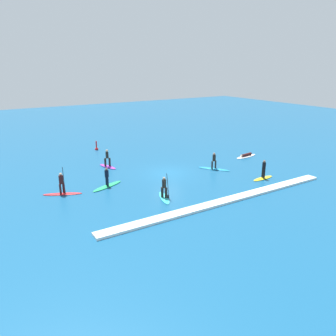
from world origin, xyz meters
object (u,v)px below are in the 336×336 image
object	(u,v)px
surfer_on_purple_board	(108,163)
surfer_on_green_board	(107,182)
surfer_on_yellow_board	(263,174)
surfer_on_white_board	(246,156)
surfer_on_red_board	(62,188)
marker_buoy	(97,148)
surfer_on_blue_board	(214,165)
surfer_on_teal_board	(164,192)

from	to	relation	value
surfer_on_purple_board	surfer_on_green_board	world-z (taller)	surfer_on_purple_board
surfer_on_yellow_board	surfer_on_white_board	bearing A→B (deg)	53.29
surfer_on_red_board	marker_buoy	xyz separation A→B (m)	(7.62, 12.60, -0.35)
surfer_on_blue_board	surfer_on_green_board	size ratio (longest dim) A/B	0.92
surfer_on_purple_board	surfer_on_red_board	distance (m)	7.90
surfer_on_purple_board	surfer_on_green_board	distance (m)	5.83
surfer_on_white_board	surfer_on_yellow_board	distance (m)	7.70
marker_buoy	surfer_on_purple_board	bearing A→B (deg)	-102.15
marker_buoy	surfer_on_white_board	bearing A→B (deg)	-42.17
surfer_on_blue_board	surfer_on_green_board	xyz separation A→B (m)	(-10.98, 1.00, -0.05)
surfer_on_white_board	surfer_on_green_board	xyz separation A→B (m)	(-17.19, -0.76, 0.26)
surfer_on_green_board	surfer_on_teal_board	bearing A→B (deg)	96.95
surfer_on_green_board	marker_buoy	bearing A→B (deg)	-129.88
surfer_on_white_board	surfer_on_green_board	world-z (taller)	surfer_on_green_board
marker_buoy	surfer_on_teal_board	bearing A→B (deg)	-93.37
surfer_on_purple_board	surfer_on_yellow_board	size ratio (longest dim) A/B	1.03
surfer_on_teal_board	surfer_on_purple_board	world-z (taller)	surfer_on_teal_board
surfer_on_yellow_board	surfer_on_blue_board	bearing A→B (deg)	109.63
surfer_on_purple_board	surfer_on_green_board	xyz separation A→B (m)	(-2.24, -5.38, -0.08)
surfer_on_white_board	surfer_on_blue_board	xyz separation A→B (m)	(-6.21, -1.75, 0.31)
surfer_on_white_board	surfer_on_purple_board	bearing A→B (deg)	-24.09
surfer_on_white_board	surfer_on_blue_board	bearing A→B (deg)	8.86
surfer_on_green_board	marker_buoy	xyz separation A→B (m)	(3.85, 12.85, -0.16)
surfer_on_red_board	surfer_on_blue_board	world-z (taller)	surfer_on_red_board
surfer_on_purple_board	surfer_on_yellow_board	distance (m)	15.40
surfer_on_teal_board	marker_buoy	size ratio (longest dim) A/B	2.22
surfer_on_yellow_board	surfer_on_green_board	bearing A→B (deg)	152.98
surfer_on_purple_board	marker_buoy	world-z (taller)	surfer_on_purple_board
surfer_on_green_board	surfer_on_yellow_board	bearing A→B (deg)	133.17
surfer_on_purple_board	marker_buoy	distance (m)	7.64
surfer_on_teal_board	surfer_on_green_board	distance (m)	5.59
surfer_on_purple_board	surfer_on_white_board	xyz separation A→B (m)	(14.95, -4.62, -0.33)
surfer_on_teal_board	surfer_on_red_board	distance (m)	8.31
surfer_on_red_board	surfer_on_blue_board	bearing A→B (deg)	20.84
surfer_on_red_board	surfer_on_green_board	distance (m)	3.78
surfer_on_green_board	marker_buoy	world-z (taller)	surfer_on_green_board
surfer_on_blue_board	surfer_on_yellow_board	distance (m)	5.08
surfer_on_white_board	surfer_on_yellow_board	bearing A→B (deg)	49.77
surfer_on_teal_board	marker_buoy	world-z (taller)	surfer_on_teal_board
surfer_on_teal_board	surfer_on_purple_board	bearing A→B (deg)	-157.97
surfer_on_teal_board	surfer_on_green_board	xyz separation A→B (m)	(-2.80, 4.83, -0.14)
surfer_on_red_board	surfer_on_white_board	bearing A→B (deg)	27.06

